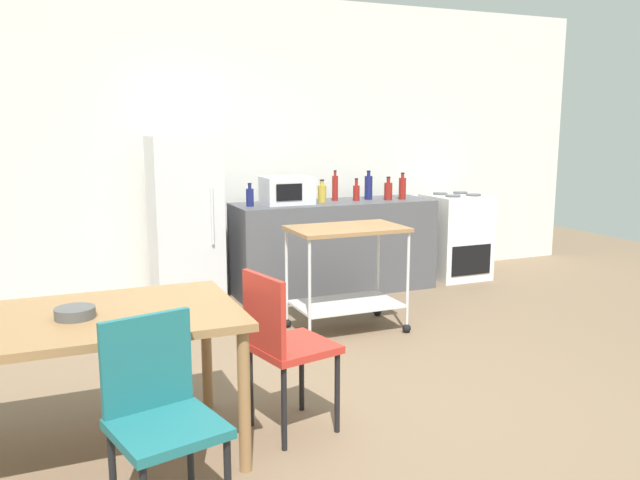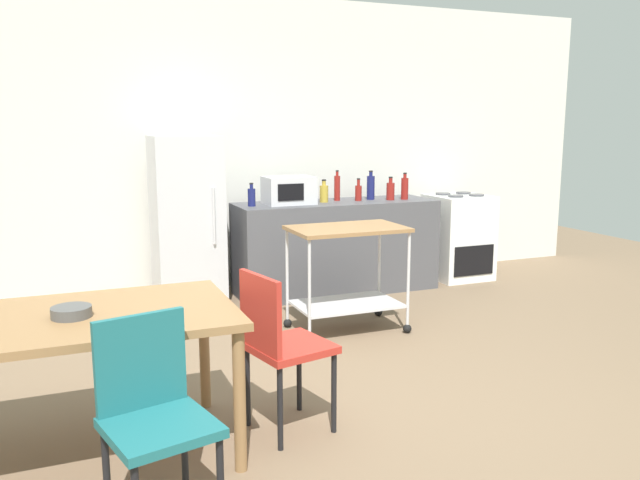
# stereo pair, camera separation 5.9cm
# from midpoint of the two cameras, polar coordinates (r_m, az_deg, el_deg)

# --- Properties ---
(ground_plane) EXTENTS (12.00, 12.00, 0.00)m
(ground_plane) POSITION_cam_midpoint_polar(r_m,az_deg,el_deg) (3.93, 4.46, -14.64)
(ground_plane) COLOR brown
(back_wall) EXTENTS (8.40, 0.12, 2.90)m
(back_wall) POSITION_cam_midpoint_polar(r_m,az_deg,el_deg) (6.58, -8.41, 8.35)
(back_wall) COLOR silver
(back_wall) RESTS_ON ground_plane
(kitchen_counter) EXTENTS (2.00, 0.64, 0.90)m
(kitchen_counter) POSITION_cam_midpoint_polar(r_m,az_deg,el_deg) (6.42, 0.99, -0.58)
(kitchen_counter) COLOR #4C4C51
(kitchen_counter) RESTS_ON ground_plane
(dining_table) EXTENTS (1.50, 0.90, 0.75)m
(dining_table) POSITION_cam_midpoint_polar(r_m,az_deg,el_deg) (3.33, -20.86, -7.58)
(dining_table) COLOR olive
(dining_table) RESTS_ON ground_plane
(chair_red) EXTENTS (0.48, 0.48, 0.89)m
(chair_red) POSITION_cam_midpoint_polar(r_m,az_deg,el_deg) (3.46, -3.80, -8.88)
(chair_red) COLOR #B72D23
(chair_red) RESTS_ON ground_plane
(chair_teal) EXTENTS (0.48, 0.48, 0.89)m
(chair_teal) POSITION_cam_midpoint_polar(r_m,az_deg,el_deg) (2.75, -14.56, -14.46)
(chair_teal) COLOR #1E666B
(chair_teal) RESTS_ON ground_plane
(stove_oven) EXTENTS (0.60, 0.61, 0.92)m
(stove_oven) POSITION_cam_midpoint_polar(r_m,az_deg,el_deg) (7.13, 11.63, 0.32)
(stove_oven) COLOR white
(stove_oven) RESTS_ON ground_plane
(refrigerator) EXTENTS (0.60, 0.63, 1.55)m
(refrigerator) POSITION_cam_midpoint_polar(r_m,az_deg,el_deg) (6.03, -12.10, 1.63)
(refrigerator) COLOR silver
(refrigerator) RESTS_ON ground_plane
(kitchen_cart) EXTENTS (0.91, 0.57, 0.85)m
(kitchen_cart) POSITION_cam_midpoint_polar(r_m,az_deg,el_deg) (5.15, 2.04, -1.88)
(kitchen_cart) COLOR olive
(kitchen_cart) RESTS_ON ground_plane
(bottle_sparkling_water) EXTENTS (0.07, 0.07, 0.22)m
(bottle_sparkling_water) POSITION_cam_midpoint_polar(r_m,az_deg,el_deg) (6.01, -6.50, 3.82)
(bottle_sparkling_water) COLOR navy
(bottle_sparkling_water) RESTS_ON kitchen_counter
(microwave) EXTENTS (0.46, 0.35, 0.26)m
(microwave) POSITION_cam_midpoint_polar(r_m,az_deg,el_deg) (6.16, -3.22, 4.40)
(microwave) COLOR silver
(microwave) RESTS_ON kitchen_counter
(bottle_wine) EXTENTS (0.08, 0.08, 0.22)m
(bottle_wine) POSITION_cam_midpoint_polar(r_m,az_deg,el_deg) (6.29, -0.09, 4.17)
(bottle_wine) COLOR gold
(bottle_wine) RESTS_ON kitchen_counter
(bottle_hot_sauce) EXTENTS (0.06, 0.06, 0.30)m
(bottle_hot_sauce) POSITION_cam_midpoint_polar(r_m,az_deg,el_deg) (6.43, 1.08, 4.66)
(bottle_hot_sauce) COLOR maroon
(bottle_hot_sauce) RESTS_ON kitchen_counter
(bottle_olive_oil) EXTENTS (0.07, 0.07, 0.22)m
(bottle_olive_oil) POSITION_cam_midpoint_polar(r_m,az_deg,el_deg) (6.43, 2.97, 4.25)
(bottle_olive_oil) COLOR maroon
(bottle_olive_oil) RESTS_ON kitchen_counter
(bottle_sesame_oil) EXTENTS (0.08, 0.08, 0.29)m
(bottle_sesame_oil) POSITION_cam_midpoint_polar(r_m,az_deg,el_deg) (6.54, 4.05, 4.69)
(bottle_sesame_oil) COLOR navy
(bottle_sesame_oil) RESTS_ON kitchen_counter
(bottle_soy_sauce) EXTENTS (0.08, 0.08, 0.23)m
(bottle_soy_sauce) POSITION_cam_midpoint_polar(r_m,az_deg,el_deg) (6.52, 5.79, 4.38)
(bottle_soy_sauce) COLOR maroon
(bottle_soy_sauce) RESTS_ON kitchen_counter
(bottle_vinegar) EXTENTS (0.07, 0.07, 0.27)m
(bottle_vinegar) POSITION_cam_midpoint_polar(r_m,az_deg,el_deg) (6.59, 7.04, 4.59)
(bottle_vinegar) COLOR maroon
(bottle_vinegar) RESTS_ON kitchen_counter
(fruit_bowl) EXTENTS (0.19, 0.19, 0.05)m
(fruit_bowl) POSITION_cam_midpoint_polar(r_m,az_deg,el_deg) (3.27, -21.33, -6.02)
(fruit_bowl) COLOR #4C4C4C
(fruit_bowl) RESTS_ON dining_table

